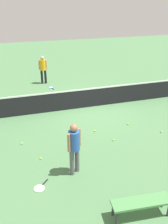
# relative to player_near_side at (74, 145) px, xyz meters

# --- Properties ---
(ground_plane) EXTENTS (40.00, 40.00, 0.00)m
(ground_plane) POSITION_rel_player_near_side_xyz_m (2.02, 4.59, -1.01)
(ground_plane) COLOR #4C7A4C
(court_net) EXTENTS (10.09, 0.09, 1.07)m
(court_net) POSITION_rel_player_near_side_xyz_m (2.02, 4.59, -0.51)
(court_net) COLOR #4C4C51
(court_net) RESTS_ON ground_plane
(player_near_side) EXTENTS (0.50, 0.46, 1.70)m
(player_near_side) POSITION_rel_player_near_side_xyz_m (0.00, 0.00, 0.00)
(player_near_side) COLOR #595960
(player_near_side) RESTS_ON ground_plane
(player_far_side) EXTENTS (0.53, 0.38, 1.70)m
(player_far_side) POSITION_rel_player_near_side_xyz_m (0.42, 8.85, 0.00)
(player_far_side) COLOR black
(player_far_side) RESTS_ON ground_plane
(tennis_racket_near_player) EXTENTS (0.53, 0.54, 0.03)m
(tennis_racket_near_player) POSITION_rel_player_near_side_xyz_m (-1.14, -0.38, -1.00)
(tennis_racket_near_player) COLOR white
(tennis_racket_near_player) RESTS_ON ground_plane
(tennis_racket_far_player) EXTENTS (0.37, 0.60, 0.03)m
(tennis_racket_far_player) POSITION_rel_player_near_side_xyz_m (0.70, 7.91, -1.00)
(tennis_racket_far_player) COLOR blue
(tennis_racket_far_player) RESTS_ON ground_plane
(tennis_ball_near_player) EXTENTS (0.07, 0.07, 0.07)m
(tennis_ball_near_player) POSITION_rel_player_near_side_xyz_m (3.99, 1.35, -0.98)
(tennis_ball_near_player) COLOR #C6E033
(tennis_ball_near_player) RESTS_ON ground_plane
(tennis_ball_by_net) EXTENTS (0.07, 0.07, 0.07)m
(tennis_ball_by_net) POSITION_rel_player_near_side_xyz_m (1.44, 2.20, -0.98)
(tennis_ball_by_net) COLOR #C6E033
(tennis_ball_by_net) RESTS_ON ground_plane
(tennis_ball_midcourt) EXTENTS (0.07, 0.07, 0.07)m
(tennis_ball_midcourt) POSITION_rel_player_near_side_xyz_m (2.99, 2.34, -0.98)
(tennis_ball_midcourt) COLOR #C6E033
(tennis_ball_midcourt) RESTS_ON ground_plane
(tennis_ball_baseline) EXTENTS (0.07, 0.07, 0.07)m
(tennis_ball_baseline) POSITION_rel_player_near_side_xyz_m (-1.46, 2.13, -0.98)
(tennis_ball_baseline) COLOR #C6E033
(tennis_ball_baseline) RESTS_ON ground_plane
(tennis_ball_stray_left) EXTENTS (0.07, 0.07, 0.07)m
(tennis_ball_stray_left) POSITION_rel_player_near_side_xyz_m (-0.92, 1.00, -0.98)
(tennis_ball_stray_left) COLOR #C6E033
(tennis_ball_stray_left) RESTS_ON ground_plane
(tennis_ball_stray_right) EXTENTS (0.07, 0.07, 0.07)m
(tennis_ball_stray_right) POSITION_rel_player_near_side_xyz_m (1.89, 1.34, -0.98)
(tennis_ball_stray_right) COLOR #C6E033
(tennis_ball_stray_right) RESTS_ON ground_plane
(courtside_bench) EXTENTS (1.53, 0.55, 0.48)m
(courtside_bench) POSITION_rel_player_near_side_xyz_m (1.13, -2.09, -0.59)
(courtside_bench) COLOR #4C8C4C
(courtside_bench) RESTS_ON ground_plane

